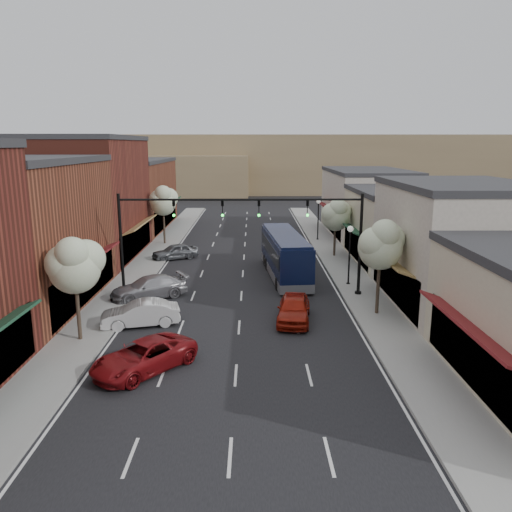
{
  "coord_description": "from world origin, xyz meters",
  "views": [
    {
      "loc": [
        0.75,
        -24.7,
        10.15
      ],
      "look_at": [
        1.03,
        10.68,
        2.2
      ],
      "focal_mm": 35.0,
      "sensor_mm": 36.0,
      "label": 1
    }
  ],
  "objects_px": {
    "tree_right_near": "(381,244)",
    "tree_left_far": "(163,200)",
    "lamp_post_near": "(350,246)",
    "parked_car_b": "(140,314)",
    "coach_bus": "(285,254)",
    "parked_car_d": "(175,252)",
    "tree_right_far": "(336,214)",
    "signal_mast_right": "(325,229)",
    "parked_car_c": "(149,287)",
    "red_hatchback": "(294,309)",
    "signal_mast_left": "(156,229)",
    "tree_left_near": "(75,264)",
    "parked_car_a": "(144,356)",
    "lamp_post_far": "(318,213)"
  },
  "relations": [
    {
      "from": "red_hatchback",
      "to": "parked_car_c",
      "type": "distance_m",
      "value": 10.43
    },
    {
      "from": "signal_mast_right",
      "to": "parked_car_c",
      "type": "bearing_deg",
      "value": -177.86
    },
    {
      "from": "tree_left_far",
      "to": "parked_car_a",
      "type": "xyz_separation_m",
      "value": [
        4.05,
        -29.45,
        -3.9
      ]
    },
    {
      "from": "tree_right_far",
      "to": "red_hatchback",
      "type": "xyz_separation_m",
      "value": [
        -5.17,
        -16.97,
        -3.21
      ]
    },
    {
      "from": "tree_right_far",
      "to": "parked_car_b",
      "type": "relative_size",
      "value": 1.23
    },
    {
      "from": "red_hatchback",
      "to": "parked_car_b",
      "type": "bearing_deg",
      "value": -168.5
    },
    {
      "from": "lamp_post_near",
      "to": "red_hatchback",
      "type": "distance_m",
      "value": 9.11
    },
    {
      "from": "lamp_post_near",
      "to": "coach_bus",
      "type": "distance_m",
      "value": 5.4
    },
    {
      "from": "signal_mast_left",
      "to": "tree_right_far",
      "type": "bearing_deg",
      "value": 40.54
    },
    {
      "from": "lamp_post_near",
      "to": "red_hatchback",
      "type": "relative_size",
      "value": 0.97
    },
    {
      "from": "signal_mast_right",
      "to": "tree_right_near",
      "type": "height_order",
      "value": "signal_mast_right"
    },
    {
      "from": "tree_right_far",
      "to": "parked_car_c",
      "type": "bearing_deg",
      "value": -139.59
    },
    {
      "from": "tree_left_near",
      "to": "lamp_post_far",
      "type": "height_order",
      "value": "tree_left_near"
    },
    {
      "from": "signal_mast_right",
      "to": "signal_mast_left",
      "type": "distance_m",
      "value": 11.24
    },
    {
      "from": "signal_mast_right",
      "to": "parked_car_c",
      "type": "distance_m",
      "value": 12.45
    },
    {
      "from": "signal_mast_right",
      "to": "coach_bus",
      "type": "distance_m",
      "value": 6.39
    },
    {
      "from": "lamp_post_near",
      "to": "parked_car_b",
      "type": "distance_m",
      "value": 15.9
    },
    {
      "from": "signal_mast_left",
      "to": "parked_car_a",
      "type": "xyz_separation_m",
      "value": [
        1.42,
        -11.51,
        -3.92
      ]
    },
    {
      "from": "signal_mast_right",
      "to": "parked_car_a",
      "type": "xyz_separation_m",
      "value": [
        -9.82,
        -11.51,
        -3.92
      ]
    },
    {
      "from": "lamp_post_near",
      "to": "parked_car_d",
      "type": "relative_size",
      "value": 1.08
    },
    {
      "from": "lamp_post_near",
      "to": "coach_bus",
      "type": "height_order",
      "value": "lamp_post_near"
    },
    {
      "from": "lamp_post_far",
      "to": "coach_bus",
      "type": "distance_m",
      "value": 15.5
    },
    {
      "from": "parked_car_d",
      "to": "tree_right_far",
      "type": "bearing_deg",
      "value": 64.72
    },
    {
      "from": "tree_right_far",
      "to": "tree_left_far",
      "type": "height_order",
      "value": "tree_left_far"
    },
    {
      "from": "tree_left_far",
      "to": "parked_car_d",
      "type": "relative_size",
      "value": 1.49
    },
    {
      "from": "signal_mast_right",
      "to": "coach_bus",
      "type": "relative_size",
      "value": 0.73
    },
    {
      "from": "parked_car_b",
      "to": "parked_car_d",
      "type": "bearing_deg",
      "value": 167.61
    },
    {
      "from": "signal_mast_left",
      "to": "red_hatchback",
      "type": "bearing_deg",
      "value": -29.73
    },
    {
      "from": "tree_right_far",
      "to": "tree_left_near",
      "type": "height_order",
      "value": "tree_left_near"
    },
    {
      "from": "lamp_post_near",
      "to": "parked_car_a",
      "type": "distance_m",
      "value": 18.59
    },
    {
      "from": "signal_mast_left",
      "to": "tree_left_near",
      "type": "bearing_deg",
      "value": -108.1
    },
    {
      "from": "tree_left_near",
      "to": "parked_car_c",
      "type": "xyz_separation_m",
      "value": [
        2.05,
        7.61,
        -3.48
      ]
    },
    {
      "from": "tree_left_near",
      "to": "parked_car_b",
      "type": "height_order",
      "value": "tree_left_near"
    },
    {
      "from": "tree_right_far",
      "to": "lamp_post_near",
      "type": "bearing_deg",
      "value": -93.31
    },
    {
      "from": "tree_right_near",
      "to": "tree_left_far",
      "type": "bearing_deg",
      "value": 127.04
    },
    {
      "from": "signal_mast_left",
      "to": "red_hatchback",
      "type": "xyz_separation_m",
      "value": [
        8.8,
        -5.02,
        -3.84
      ]
    },
    {
      "from": "lamp_post_far",
      "to": "parked_car_c",
      "type": "relative_size",
      "value": 0.86
    },
    {
      "from": "parked_car_a",
      "to": "red_hatchback",
      "type": "bearing_deg",
      "value": 81.3
    },
    {
      "from": "signal_mast_right",
      "to": "tree_left_near",
      "type": "relative_size",
      "value": 1.44
    },
    {
      "from": "red_hatchback",
      "to": "parked_car_d",
      "type": "height_order",
      "value": "red_hatchback"
    },
    {
      "from": "signal_mast_right",
      "to": "tree_right_far",
      "type": "height_order",
      "value": "signal_mast_right"
    },
    {
      "from": "tree_right_far",
      "to": "parked_car_a",
      "type": "bearing_deg",
      "value": -118.15
    },
    {
      "from": "coach_bus",
      "to": "parked_car_d",
      "type": "height_order",
      "value": "coach_bus"
    },
    {
      "from": "lamp_post_far",
      "to": "parked_car_a",
      "type": "distance_m",
      "value": 33.79
    },
    {
      "from": "parked_car_c",
      "to": "coach_bus",
      "type": "bearing_deg",
      "value": 92.54
    },
    {
      "from": "parked_car_a",
      "to": "tree_right_far",
      "type": "bearing_deg",
      "value": 101.83
    },
    {
      "from": "tree_left_near",
      "to": "signal_mast_right",
      "type": "bearing_deg",
      "value": 30.14
    },
    {
      "from": "signal_mast_right",
      "to": "parked_car_a",
      "type": "bearing_deg",
      "value": -130.48
    },
    {
      "from": "signal_mast_left",
      "to": "parked_car_d",
      "type": "relative_size",
      "value": 2.0
    },
    {
      "from": "signal_mast_right",
      "to": "parked_car_c",
      "type": "height_order",
      "value": "signal_mast_right"
    }
  ]
}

